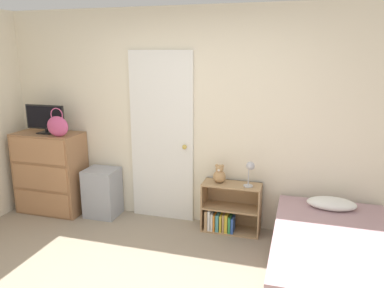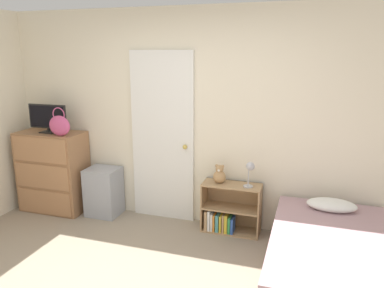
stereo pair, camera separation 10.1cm
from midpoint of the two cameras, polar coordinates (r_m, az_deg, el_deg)
The scene contains 10 objects.
wall_back at distance 4.43m, azimuth -0.48°, elevation 3.84°, with size 10.00×0.06×2.55m.
door_closed at distance 4.55m, azimuth -5.25°, elevation 0.96°, with size 0.79×0.09×2.07m.
dresser at distance 5.22m, azimuth -21.22°, elevation -4.07°, with size 0.85×0.45×1.05m.
tv at distance 5.04m, azimuth -22.01°, elevation 3.62°, with size 0.54×0.16×0.36m.
handbag at distance 4.80m, azimuth -20.37°, elevation 2.59°, with size 0.29×0.11×0.35m.
storage_bin at distance 4.94m, azimuth -14.06°, elevation -7.17°, with size 0.40×0.35×0.62m.
bookshelf at distance 4.45m, azimuth 4.67°, elevation -10.29°, with size 0.67×0.28×0.58m.
teddy_bear at distance 4.31m, azimuth 3.53°, elevation -4.71°, with size 0.14×0.14×0.22m.
desk_lamp at distance 4.17m, azimuth 8.15°, elevation -3.77°, with size 0.12×0.12×0.29m.
bed at distance 3.72m, azimuth 19.96°, elevation -16.22°, with size 1.10×1.81×0.58m.
Camera 1 is at (1.22, -2.22, 2.05)m, focal length 35.00 mm.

